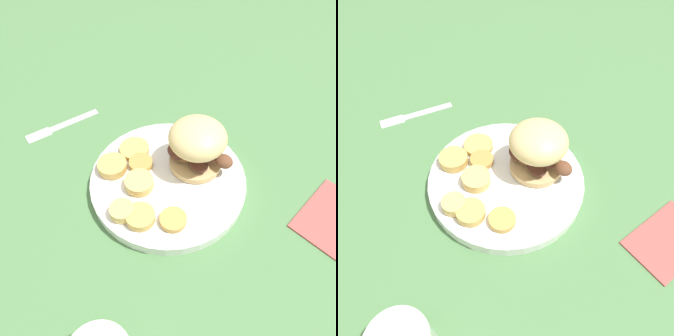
% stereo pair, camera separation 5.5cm
% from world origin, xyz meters
% --- Properties ---
extents(ground_plane, '(4.00, 4.00, 0.00)m').
position_xyz_m(ground_plane, '(0.00, 0.00, 0.00)').
color(ground_plane, '#4C7A47').
extents(dinner_plate, '(0.27, 0.27, 0.02)m').
position_xyz_m(dinner_plate, '(0.00, 0.00, 0.01)').
color(dinner_plate, white).
rests_on(dinner_plate, ground_plane).
extents(sandwich, '(0.13, 0.11, 0.09)m').
position_xyz_m(sandwich, '(0.01, -0.06, 0.07)').
color(sandwich, tan).
rests_on(sandwich, dinner_plate).
extents(potato_round_0, '(0.05, 0.05, 0.01)m').
position_xyz_m(potato_round_0, '(0.08, 0.04, 0.03)').
color(potato_round_0, tan).
rests_on(potato_round_0, dinner_plate).
extents(potato_round_1, '(0.04, 0.04, 0.01)m').
position_xyz_m(potato_round_1, '(-0.08, 0.02, 0.03)').
color(potato_round_1, tan).
rests_on(potato_round_1, dinner_plate).
extents(potato_round_2, '(0.05, 0.05, 0.01)m').
position_xyz_m(potato_round_2, '(-0.06, 0.07, 0.03)').
color(potato_round_2, tan).
rests_on(potato_round_2, dinner_plate).
extents(potato_round_3, '(0.04, 0.04, 0.02)m').
position_xyz_m(potato_round_3, '(-0.04, 0.09, 0.03)').
color(potato_round_3, '#DBB766').
rests_on(potato_round_3, dinner_plate).
extents(potato_round_4, '(0.05, 0.05, 0.02)m').
position_xyz_m(potato_round_4, '(0.00, 0.05, 0.03)').
color(potato_round_4, '#DBB766').
rests_on(potato_round_4, dinner_plate).
extents(potato_round_5, '(0.05, 0.05, 0.02)m').
position_xyz_m(potato_round_5, '(0.05, 0.09, 0.03)').
color(potato_round_5, tan).
rests_on(potato_round_5, dinner_plate).
extents(potato_round_6, '(0.04, 0.04, 0.01)m').
position_xyz_m(potato_round_6, '(0.04, 0.04, 0.03)').
color(potato_round_6, '#BC8942').
rests_on(potato_round_6, dinner_plate).
extents(fork, '(0.05, 0.16, 0.00)m').
position_xyz_m(fork, '(0.22, 0.15, 0.00)').
color(fork, silver).
rests_on(fork, ground_plane).
extents(napkin, '(0.13, 0.16, 0.01)m').
position_xyz_m(napkin, '(-0.16, -0.23, 0.00)').
color(napkin, '#B24C47').
rests_on(napkin, ground_plane).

